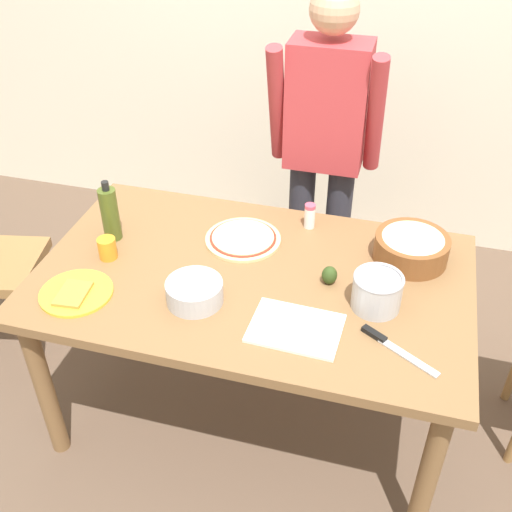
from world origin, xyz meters
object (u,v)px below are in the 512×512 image
object	(u,v)px
pizza_raw_on_board	(243,239)
chef_knife	(390,345)
olive_oil_bottle	(110,214)
salt_shaker	(310,216)
mixing_bowl_steel	(195,292)
plate_with_slice	(76,293)
steel_pot	(377,291)
person_cook	(324,145)
popcorn_bowl	(412,246)
avocado	(329,275)
cutting_board_white	(296,328)
cup_orange	(107,248)
dining_table	(253,293)

from	to	relation	value
pizza_raw_on_board	chef_knife	distance (m)	0.76
olive_oil_bottle	salt_shaker	distance (m)	0.80
mixing_bowl_steel	olive_oil_bottle	xyz separation A→B (m)	(-0.45, 0.28, 0.07)
plate_with_slice	steel_pot	distance (m)	1.06
person_cook	mixing_bowl_steel	xyz separation A→B (m)	(-0.28, -0.95, -0.14)
plate_with_slice	popcorn_bowl	xyz separation A→B (m)	(1.13, 0.53, 0.05)
popcorn_bowl	steel_pot	size ratio (longest dim) A/B	1.61
avocado	salt_shaker	bearing A→B (deg)	112.62
chef_knife	steel_pot	bearing A→B (deg)	110.37
pizza_raw_on_board	cutting_board_white	bearing A→B (deg)	-54.97
olive_oil_bottle	salt_shaker	bearing A→B (deg)	20.91
pizza_raw_on_board	cup_orange	distance (m)	0.53
plate_with_slice	salt_shaker	bearing A→B (deg)	42.09
olive_oil_bottle	cutting_board_white	bearing A→B (deg)	-21.88
dining_table	steel_pot	xyz separation A→B (m)	(0.46, -0.06, 0.16)
dining_table	popcorn_bowl	size ratio (longest dim) A/B	5.71
plate_with_slice	olive_oil_bottle	world-z (taller)	olive_oil_bottle
steel_pot	pizza_raw_on_board	bearing A→B (deg)	155.09
olive_oil_bottle	cup_orange	distance (m)	0.15
person_cook	salt_shaker	distance (m)	0.41
popcorn_bowl	cup_orange	bearing A→B (deg)	-165.21
pizza_raw_on_board	olive_oil_bottle	world-z (taller)	olive_oil_bottle
plate_with_slice	salt_shaker	world-z (taller)	salt_shaker
avocado	popcorn_bowl	bearing A→B (deg)	39.37
olive_oil_bottle	chef_knife	xyz separation A→B (m)	(1.13, -0.32, -0.11)
mixing_bowl_steel	cutting_board_white	world-z (taller)	mixing_bowl_steel
pizza_raw_on_board	steel_pot	bearing A→B (deg)	-24.91
steel_pot	cutting_board_white	distance (m)	0.31
dining_table	pizza_raw_on_board	bearing A→B (deg)	115.33
plate_with_slice	popcorn_bowl	size ratio (longest dim) A/B	0.93
mixing_bowl_steel	olive_oil_bottle	size ratio (longest dim) A/B	0.78
person_cook	salt_shaker	size ratio (longest dim) A/B	15.28
cutting_board_white	avocado	xyz separation A→B (m)	(0.06, 0.27, 0.03)
pizza_raw_on_board	popcorn_bowl	bearing A→B (deg)	4.53
cutting_board_white	chef_knife	world-z (taller)	chef_knife
popcorn_bowl	cup_orange	size ratio (longest dim) A/B	3.29
dining_table	cup_orange	world-z (taller)	cup_orange
steel_pot	cup_orange	size ratio (longest dim) A/B	2.04
dining_table	chef_knife	xyz separation A→B (m)	(0.53, -0.24, 0.10)
person_cook	chef_knife	size ratio (longest dim) A/B	6.20
olive_oil_bottle	salt_shaker	size ratio (longest dim) A/B	2.42
person_cook	avocado	size ratio (longest dim) A/B	23.14
olive_oil_bottle	cutting_board_white	size ratio (longest dim) A/B	0.85
dining_table	steel_pot	bearing A→B (deg)	-6.97
chef_knife	avocado	bearing A→B (deg)	132.40
popcorn_bowl	olive_oil_bottle	size ratio (longest dim) A/B	1.09
olive_oil_bottle	steel_pot	world-z (taller)	olive_oil_bottle
plate_with_slice	olive_oil_bottle	xyz separation A→B (m)	(-0.03, 0.36, 0.11)
dining_table	cutting_board_white	distance (m)	0.34
cutting_board_white	avocado	world-z (taller)	avocado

